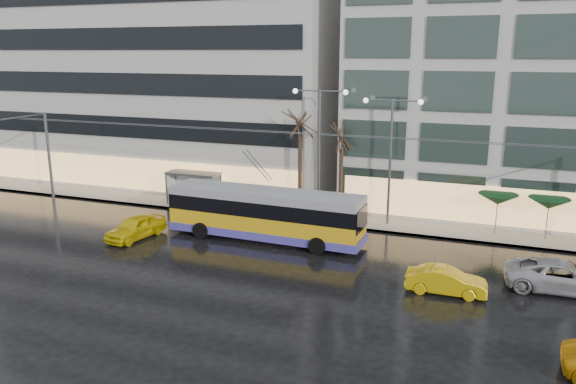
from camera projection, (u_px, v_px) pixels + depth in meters
The scene contains 19 objects.
ground at pixel (226, 266), 31.39m from camera, with size 140.00×140.00×0.00m, color black.
sidewalk at pixel (331, 206), 43.40m from camera, with size 80.00×10.00×0.15m, color gray.
kerb at pixel (311, 223), 38.91m from camera, with size 80.00×0.10×0.15m, color slate.
building_left at pixel (159, 57), 51.36m from camera, with size 34.00×14.00×22.00m, color #B7B4AE.
trolleybus at pixel (265, 216), 35.45m from camera, with size 12.69×5.09×5.85m.
catenary at pixel (292, 166), 37.22m from camera, with size 42.24×5.12×7.00m.
bus_shelter at pixel (190, 180), 43.46m from camera, with size 4.20×1.60×2.51m.
street_lamp_near at pixel (319, 135), 39.05m from camera, with size 3.96×0.36×9.03m.
street_lamp_far at pixel (391, 143), 37.42m from camera, with size 3.96×0.36×8.53m.
tree_a at pixel (300, 118), 39.48m from camera, with size 3.20×3.20×8.40m.
tree_b at pixel (342, 130), 38.81m from camera, with size 3.20×3.20×7.70m.
parasol_a at pixel (498, 199), 36.02m from camera, with size 2.50×2.50×2.65m.
parasol_b at pixel (549, 204), 35.00m from camera, with size 2.50×2.50×2.65m.
taxi_a at pixel (136, 227), 35.93m from camera, with size 1.75×4.34×1.48m, color #DAC00B.
taxi_b at pixel (446, 281), 27.74m from camera, with size 1.37×3.94×1.30m, color gold.
sedan_silver at pixel (563, 276), 28.02m from camera, with size 2.54×5.50×1.53m, color #A2A2A7.
pedestrian_a at pixel (211, 191), 41.55m from camera, with size 1.09×1.11×2.19m.
pedestrian_b at pixel (231, 195), 42.93m from camera, with size 0.93×0.80×1.67m.
pedestrian_c at pixel (175, 183), 45.45m from camera, with size 1.38×0.98×2.11m.
Camera 1 is at (13.57, -26.34, 11.69)m, focal length 35.00 mm.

